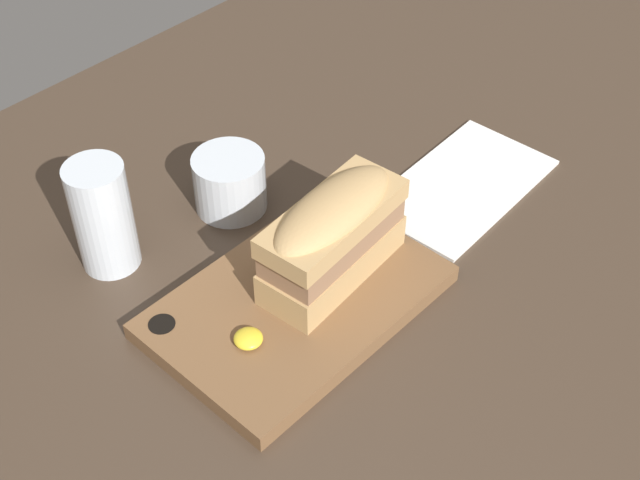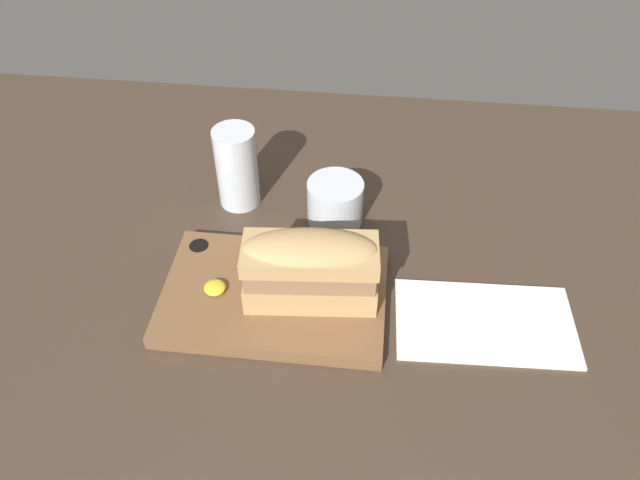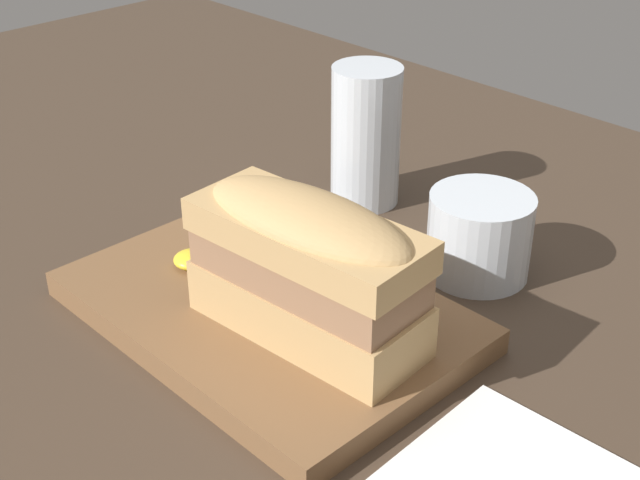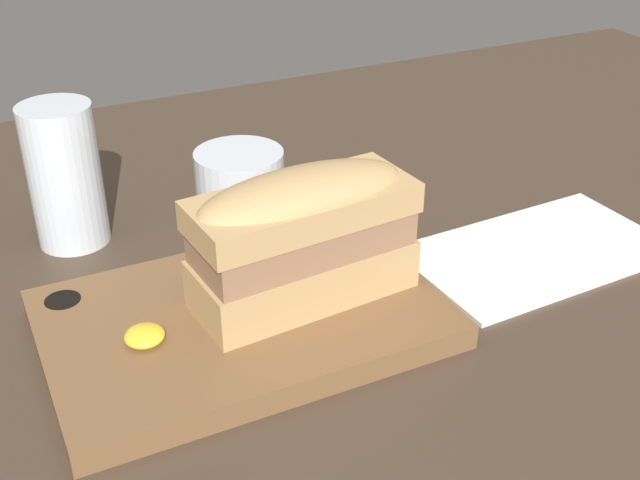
{
  "view_description": "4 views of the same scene",
  "coord_description": "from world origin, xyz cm",
  "px_view_note": "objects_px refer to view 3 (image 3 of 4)",
  "views": [
    {
      "loc": [
        -44.62,
        -36.64,
        67.87
      ],
      "look_at": [
        1.5,
        6.43,
        7.93
      ],
      "focal_mm": 50.0,
      "sensor_mm": 36.0,
      "label": 1
    },
    {
      "loc": [
        8.88,
        -45.29,
        63.11
      ],
      "look_at": [
        2.79,
        8.48,
        10.57
      ],
      "focal_mm": 35.0,
      "sensor_mm": 36.0,
      "label": 2
    },
    {
      "loc": [
        37.35,
        -27.84,
        38.64
      ],
      "look_at": [
        -0.05,
        8.32,
        8.81
      ],
      "focal_mm": 50.0,
      "sensor_mm": 36.0,
      "label": 3
    },
    {
      "loc": [
        -18.6,
        -39.62,
        36.82
      ],
      "look_at": [
        3.52,
        5.62,
        8.01
      ],
      "focal_mm": 45.0,
      "sensor_mm": 36.0,
      "label": 4
    }
  ],
  "objects_px": {
    "wine_glass": "(479,238)",
    "serving_board": "(266,311)",
    "water_glass": "(366,145)",
    "sandwich": "(307,262)"
  },
  "relations": [
    {
      "from": "serving_board",
      "to": "sandwich",
      "type": "bearing_deg",
      "value": -5.69
    },
    {
      "from": "water_glass",
      "to": "wine_glass",
      "type": "relative_size",
      "value": 1.55
    },
    {
      "from": "serving_board",
      "to": "water_glass",
      "type": "height_order",
      "value": "water_glass"
    },
    {
      "from": "water_glass",
      "to": "serving_board",
      "type": "bearing_deg",
      "value": -66.24
    },
    {
      "from": "serving_board",
      "to": "water_glass",
      "type": "bearing_deg",
      "value": 113.76
    },
    {
      "from": "wine_glass",
      "to": "serving_board",
      "type": "bearing_deg",
      "value": -111.22
    },
    {
      "from": "sandwich",
      "to": "water_glass",
      "type": "distance_m",
      "value": 0.23
    },
    {
      "from": "serving_board",
      "to": "water_glass",
      "type": "distance_m",
      "value": 0.21
    },
    {
      "from": "water_glass",
      "to": "wine_glass",
      "type": "distance_m",
      "value": 0.15
    },
    {
      "from": "serving_board",
      "to": "wine_glass",
      "type": "height_order",
      "value": "wine_glass"
    }
  ]
}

